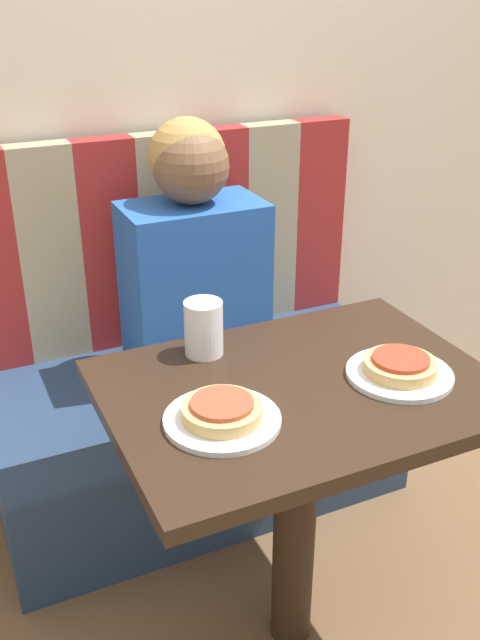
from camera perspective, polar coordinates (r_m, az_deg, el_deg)
ground_plane at (r=1.99m, az=4.01°, el=-23.51°), size 12.00×12.00×0.00m
wall_back at (r=2.16m, az=-7.50°, el=20.23°), size 7.00×0.05×2.60m
booth_seat at (r=2.24m, az=-3.30°, el=-8.74°), size 1.22×0.54×0.47m
booth_backrest at (r=2.19m, az=-5.98°, el=6.51°), size 1.22×0.07×0.63m
dining_table at (r=1.58m, az=4.70°, el=-8.97°), size 0.82×0.60×0.73m
person at (r=1.97m, az=-3.77°, el=5.33°), size 0.38×0.24×0.71m
plate_left at (r=1.38m, az=-1.44°, el=-7.98°), size 0.23×0.23×0.01m
plate_right at (r=1.56m, az=12.62°, el=-4.24°), size 0.23×0.23×0.01m
pizza_left at (r=1.37m, az=-1.45°, el=-7.20°), size 0.16×0.16×0.04m
pizza_right at (r=1.55m, az=12.70°, el=-3.52°), size 0.16×0.16×0.04m
drinking_cup at (r=1.59m, az=-2.93°, el=-0.65°), size 0.09×0.09×0.13m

